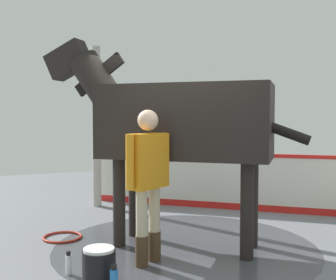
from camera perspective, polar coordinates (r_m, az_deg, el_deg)
The scene contains 10 objects.
ground_plane at distance 5.58m, azimuth 4.64°, elevation -14.41°, with size 16.00×16.00×0.02m, color slate.
wet_patch at distance 5.56m, azimuth 2.39°, elevation -14.31°, with size 3.39×3.39×0.00m, color #42444C.
barrier_wall at distance 7.70m, azimuth 7.05°, elevation -5.84°, with size 3.66×3.24×1.03m.
roof_post_near at distance 7.87m, azimuth -9.77°, elevation 1.78°, with size 0.16×0.16×2.98m, color #B7B2A8.
horse at distance 5.34m, azimuth 1.14°, elevation 2.54°, with size 2.78×2.49×2.74m.
handler at distance 4.71m, azimuth -2.75°, elevation -4.76°, with size 0.62×0.44×1.75m.
wash_bucket at distance 4.40m, azimuth -9.44°, elevation -16.68°, with size 0.34×0.34×0.37m.
bottle_shampoo at distance 4.71m, azimuth -13.47°, elevation -16.19°, with size 0.07×0.07×0.25m.
bottle_spray at distance 4.20m, azimuth -7.41°, elevation -18.44°, with size 0.08×0.08×0.27m.
hose_coil at distance 6.07m, azimuth -14.28°, elevation -12.76°, with size 0.54×0.54×0.03m, color #B72D1E.
Camera 1 is at (2.53, 4.68, 1.67)m, focal length 44.46 mm.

